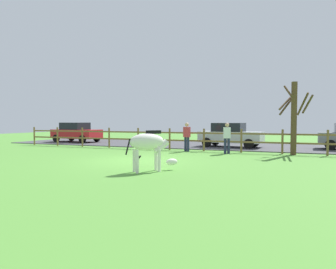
# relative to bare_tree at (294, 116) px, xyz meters

# --- Properties ---
(ground_plane) EXTENTS (60.00, 60.00, 0.00)m
(ground_plane) POSITION_rel_bare_tree_xyz_m (-6.43, -4.88, -2.01)
(ground_plane) COLOR #549338
(parking_asphalt) EXTENTS (28.00, 7.40, 0.05)m
(parking_asphalt) POSITION_rel_bare_tree_xyz_m (-6.43, 4.42, -1.98)
(parking_asphalt) COLOR #47474C
(parking_asphalt) RESTS_ON ground_plane
(paddock_fence) EXTENTS (21.22, 0.11, 1.30)m
(paddock_fence) POSITION_rel_bare_tree_xyz_m (-6.87, 0.12, -1.26)
(paddock_fence) COLOR brown
(paddock_fence) RESTS_ON ground_plane
(bare_tree) EXTENTS (1.62, 1.38, 3.73)m
(bare_tree) POSITION_rel_bare_tree_xyz_m (0.00, 0.00, 0.00)
(bare_tree) COLOR #513A23
(bare_tree) RESTS_ON ground_plane
(zebra) EXTENTS (1.47, 1.54, 1.41)m
(zebra) POSITION_rel_bare_tree_xyz_m (-4.72, -7.41, -1.08)
(zebra) COLOR white
(zebra) RESTS_ON ground_plane
(crow_on_grass) EXTENTS (0.21, 0.10, 0.20)m
(crow_on_grass) POSITION_rel_bare_tree_xyz_m (-6.46, -4.77, -1.88)
(crow_on_grass) COLOR black
(crow_on_grass) RESTS_ON ground_plane
(parked_car_silver) EXTENTS (4.17, 2.24, 1.56)m
(parked_car_silver) POSITION_rel_bare_tree_xyz_m (-3.75, 3.01, -1.16)
(parked_car_silver) COLOR #B7BABF
(parked_car_silver) RESTS_ON parking_asphalt
(parked_car_red) EXTENTS (4.12, 2.12, 1.56)m
(parked_car_red) POSITION_rel_bare_tree_xyz_m (-16.16, 3.22, -1.16)
(parked_car_red) COLOR red
(parked_car_red) RESTS_ON parking_asphalt
(visitor_left_of_tree) EXTENTS (0.41, 0.31, 1.64)m
(visitor_left_of_tree) POSITION_rel_bare_tree_xyz_m (-3.27, -0.78, -1.10)
(visitor_left_of_tree) COLOR #232847
(visitor_left_of_tree) RESTS_ON ground_plane
(visitor_right_of_tree) EXTENTS (0.41, 0.31, 1.64)m
(visitor_right_of_tree) POSITION_rel_bare_tree_xyz_m (-5.62, -0.41, -1.10)
(visitor_right_of_tree) COLOR #232847
(visitor_right_of_tree) RESTS_ON ground_plane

